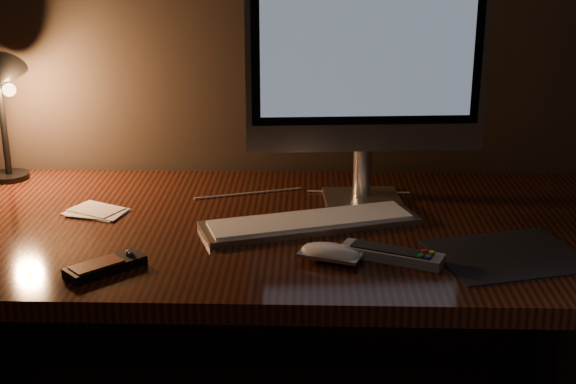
{
  "coord_description": "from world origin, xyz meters",
  "views": [
    {
      "loc": [
        0.12,
        0.27,
        1.36
      ],
      "look_at": [
        0.08,
        1.73,
        0.86
      ],
      "focal_mm": 50.0,
      "sensor_mm": 36.0,
      "label": 1
    }
  ],
  "objects_px": {
    "monitor": "(367,58)",
    "keyboard": "(310,222)",
    "mouse": "(331,255)",
    "media_remote": "(105,266)",
    "desk_lamp": "(4,95)",
    "desk": "(255,266)",
    "tv_remote": "(392,254)"
  },
  "relations": [
    {
      "from": "mouse",
      "to": "keyboard",
      "type": "bearing_deg",
      "value": 122.14
    },
    {
      "from": "desk",
      "to": "tv_remote",
      "type": "xyz_separation_m",
      "value": [
        0.28,
        -0.25,
        0.14
      ]
    },
    {
      "from": "monitor",
      "to": "media_remote",
      "type": "xyz_separation_m",
      "value": [
        -0.5,
        -0.4,
        -0.32
      ]
    },
    {
      "from": "desk",
      "to": "keyboard",
      "type": "height_order",
      "value": "keyboard"
    },
    {
      "from": "keyboard",
      "to": "media_remote",
      "type": "xyz_separation_m",
      "value": [
        -0.38,
        -0.24,
        0.0
      ]
    },
    {
      "from": "monitor",
      "to": "mouse",
      "type": "relative_size",
      "value": 4.72
    },
    {
      "from": "desk",
      "to": "media_remote",
      "type": "height_order",
      "value": "media_remote"
    },
    {
      "from": "mouse",
      "to": "media_remote",
      "type": "bearing_deg",
      "value": -151.83
    },
    {
      "from": "desk",
      "to": "tv_remote",
      "type": "relative_size",
      "value": 8.03
    },
    {
      "from": "monitor",
      "to": "desk_lamp",
      "type": "xyz_separation_m",
      "value": [
        -0.85,
        0.11,
        -0.11
      ]
    },
    {
      "from": "monitor",
      "to": "mouse",
      "type": "height_order",
      "value": "monitor"
    },
    {
      "from": "desk",
      "to": "tv_remote",
      "type": "height_order",
      "value": "tv_remote"
    },
    {
      "from": "media_remote",
      "to": "desk_lamp",
      "type": "xyz_separation_m",
      "value": [
        -0.35,
        0.51,
        0.21
      ]
    },
    {
      "from": "keyboard",
      "to": "media_remote",
      "type": "bearing_deg",
      "value": -166.04
    },
    {
      "from": "keyboard",
      "to": "desk_lamp",
      "type": "height_order",
      "value": "desk_lamp"
    },
    {
      "from": "tv_remote",
      "to": "keyboard",
      "type": "bearing_deg",
      "value": 154.81
    },
    {
      "from": "desk",
      "to": "desk_lamp",
      "type": "xyz_separation_m",
      "value": [
        -0.61,
        0.2,
        0.35
      ]
    },
    {
      "from": "keyboard",
      "to": "media_remote",
      "type": "relative_size",
      "value": 3.18
    },
    {
      "from": "monitor",
      "to": "keyboard",
      "type": "distance_m",
      "value": 0.38
    },
    {
      "from": "desk",
      "to": "monitor",
      "type": "height_order",
      "value": "monitor"
    },
    {
      "from": "tv_remote",
      "to": "desk_lamp",
      "type": "distance_m",
      "value": 1.01
    },
    {
      "from": "media_remote",
      "to": "desk_lamp",
      "type": "relative_size",
      "value": 0.44
    },
    {
      "from": "mouse",
      "to": "media_remote",
      "type": "height_order",
      "value": "media_remote"
    },
    {
      "from": "mouse",
      "to": "tv_remote",
      "type": "distance_m",
      "value": 0.12
    },
    {
      "from": "mouse",
      "to": "tv_remote",
      "type": "height_order",
      "value": "tv_remote"
    },
    {
      "from": "keyboard",
      "to": "desk_lamp",
      "type": "xyz_separation_m",
      "value": [
        -0.73,
        0.27,
        0.21
      ]
    },
    {
      "from": "mouse",
      "to": "desk_lamp",
      "type": "height_order",
      "value": "desk_lamp"
    },
    {
      "from": "keyboard",
      "to": "desk",
      "type": "bearing_deg",
      "value": 129.26
    },
    {
      "from": "monitor",
      "to": "desk_lamp",
      "type": "distance_m",
      "value": 0.86
    },
    {
      "from": "monitor",
      "to": "tv_remote",
      "type": "distance_m",
      "value": 0.46
    },
    {
      "from": "desk_lamp",
      "to": "desk",
      "type": "bearing_deg",
      "value": -39.31
    },
    {
      "from": "monitor",
      "to": "keyboard",
      "type": "bearing_deg",
      "value": -131.22
    }
  ]
}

